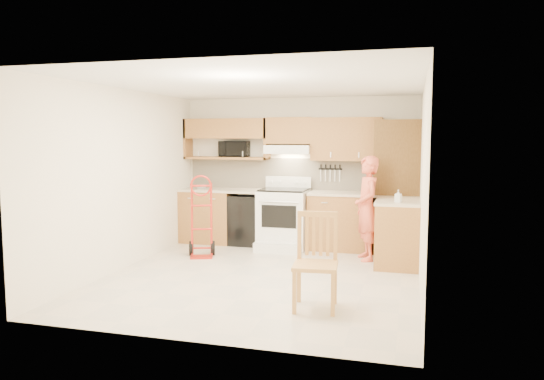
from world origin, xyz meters
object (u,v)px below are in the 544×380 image
at_px(dining_chair, 315,262).
at_px(hand_truck, 201,220).
at_px(microwave, 235,149).
at_px(range, 283,213).
at_px(person, 367,208).

bearing_deg(dining_chair, hand_truck, 132.50).
distance_m(microwave, range, 1.45).
distance_m(person, hand_truck, 2.52).
relative_size(microwave, range, 0.43).
relative_size(microwave, person, 0.32).
height_order(range, person, person).
bearing_deg(microwave, dining_chair, -62.89).
xyz_separation_m(person, dining_chair, (-0.34, -2.39, -0.27)).
xyz_separation_m(range, hand_truck, (-1.06, -0.90, -0.02)).
distance_m(range, hand_truck, 1.40).
relative_size(person, hand_truck, 1.38).
relative_size(hand_truck, dining_chair, 1.10).
height_order(person, hand_truck, person).
height_order(microwave, range, microwave).
distance_m(microwave, dining_chair, 3.91).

